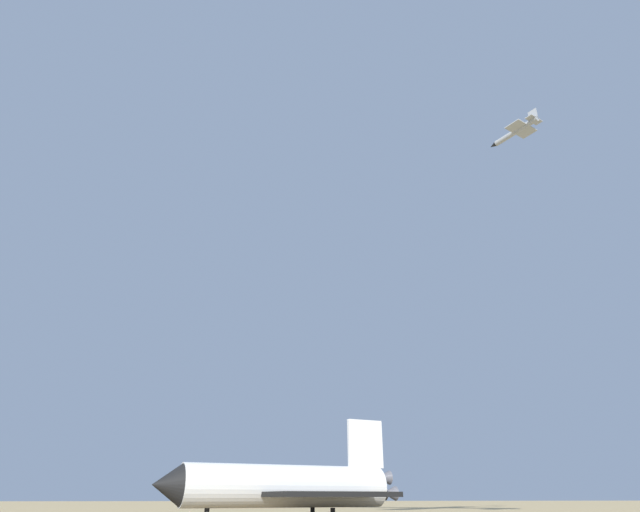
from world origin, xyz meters
TOP-DOWN VIEW (x-y plane):
  - space_shuttle at (1.49, 2.41)m, footprint 38.50×27.90m
  - chase_jet_trailing at (-60.33, -14.24)m, footprint 9.36×14.96m

SIDE VIEW (x-z plane):
  - space_shuttle at x=1.49m, z-range -2.55..13.25m
  - chase_jet_trailing at x=-60.33m, z-range 90.88..94.88m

